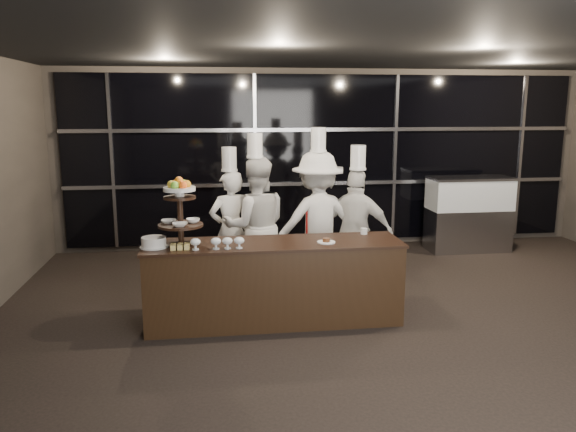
{
  "coord_description": "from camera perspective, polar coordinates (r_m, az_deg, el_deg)",
  "views": [
    {
      "loc": [
        -1.91,
        -4.38,
        2.4
      ],
      "look_at": [
        -1.06,
        1.88,
        1.15
      ],
      "focal_mm": 35.0,
      "sensor_mm": 36.0,
      "label": 1
    }
  ],
  "objects": [
    {
      "name": "room",
      "position": [
        4.86,
        15.56,
        0.09
      ],
      "size": [
        10.0,
        10.0,
        10.0
      ],
      "color": "black",
      "rests_on": "ground"
    },
    {
      "name": "window_wall",
      "position": [
        9.55,
        3.87,
        5.79
      ],
      "size": [
        8.6,
        0.1,
        2.8
      ],
      "color": "black",
      "rests_on": "ground"
    },
    {
      "name": "buffet_counter",
      "position": [
        6.3,
        -1.45,
        -6.69
      ],
      "size": [
        2.84,
        0.74,
        0.92
      ],
      "color": "black",
      "rests_on": "ground"
    },
    {
      "name": "display_stand",
      "position": [
        6.07,
        -10.92,
        0.91
      ],
      "size": [
        0.48,
        0.48,
        0.74
      ],
      "color": "black",
      "rests_on": "buffet_counter"
    },
    {
      "name": "compotes",
      "position": [
        5.91,
        -6.98,
        -2.58
      ],
      "size": [
        0.56,
        0.11,
        0.12
      ],
      "color": "silver",
      "rests_on": "buffet_counter"
    },
    {
      "name": "layer_cake",
      "position": [
        6.12,
        -13.48,
        -2.62
      ],
      "size": [
        0.3,
        0.3,
        0.11
      ],
      "color": "white",
      "rests_on": "buffet_counter"
    },
    {
      "name": "pastry_squares",
      "position": [
        5.99,
        -10.9,
        -3.06
      ],
      "size": [
        0.19,
        0.13,
        0.05
      ],
      "color": "#D9C16A",
      "rests_on": "buffet_counter"
    },
    {
      "name": "small_plate",
      "position": [
        6.16,
        3.9,
        -2.59
      ],
      "size": [
        0.2,
        0.2,
        0.05
      ],
      "color": "white",
      "rests_on": "buffet_counter"
    },
    {
      "name": "chef_cup",
      "position": [
        6.61,
        7.72,
        -1.54
      ],
      "size": [
        0.08,
        0.08,
        0.07
      ],
      "primitive_type": "cylinder",
      "color": "white",
      "rests_on": "buffet_counter"
    },
    {
      "name": "display_case",
      "position": [
        9.8,
        17.89,
        0.58
      ],
      "size": [
        1.35,
        0.59,
        1.24
      ],
      "color": "#A5A5AA",
      "rests_on": "ground"
    },
    {
      "name": "chef_a",
      "position": [
        7.38,
        -5.86,
        -1.23
      ],
      "size": [
        0.67,
        0.54,
        1.88
      ],
      "color": "white",
      "rests_on": "ground"
    },
    {
      "name": "chef_b",
      "position": [
        7.18,
        -3.29,
        -0.93
      ],
      "size": [
        0.88,
        0.7,
        2.06
      ],
      "color": "silver",
      "rests_on": "ground"
    },
    {
      "name": "chef_c",
      "position": [
        7.22,
        3.01,
        -0.61
      ],
      "size": [
        1.27,
        0.86,
        2.13
      ],
      "color": "silver",
      "rests_on": "ground"
    },
    {
      "name": "chef_d",
      "position": [
        7.24,
        6.96,
        -1.46
      ],
      "size": [
        1.02,
        0.81,
        1.91
      ],
      "color": "white",
      "rests_on": "ground"
    }
  ]
}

